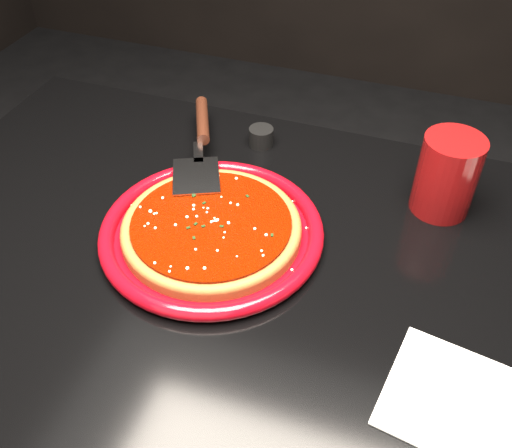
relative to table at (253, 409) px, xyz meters
The scene contains 11 objects.
table is the anchor object (origin of this frame).
plate 0.40m from the table, 149.03° to the left, with size 0.34×0.34×0.03m, color maroon.
pizza_crust 0.40m from the table, 149.03° to the left, with size 0.27×0.27×0.01m, color brown.
pizza_crust_rim 0.41m from the table, 149.03° to the left, with size 0.27×0.27×0.02m, color brown.
pizza_sauce 0.41m from the table, 149.03° to the left, with size 0.24×0.24×0.01m, color #741100.
parmesan_dusting 0.42m from the table, 149.03° to the left, with size 0.23×0.23×0.01m, color beige, non-canonical shape.
basil_flecks 0.42m from the table, 149.03° to the left, with size 0.21×0.21×0.00m, color black, non-canonical shape.
pizza_server 0.50m from the table, 128.33° to the left, with size 0.09×0.32×0.02m, color silver, non-canonical shape.
cup 0.55m from the table, 45.31° to the left, with size 0.09×0.09×0.13m, color maroon.
napkin_a 0.49m from the table, 20.87° to the right, with size 0.15×0.15×0.00m, color white.
ramekin 0.51m from the table, 106.81° to the left, with size 0.04×0.04×0.03m, color black.
Camera 1 is at (0.19, -0.52, 1.35)m, focal length 40.00 mm.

